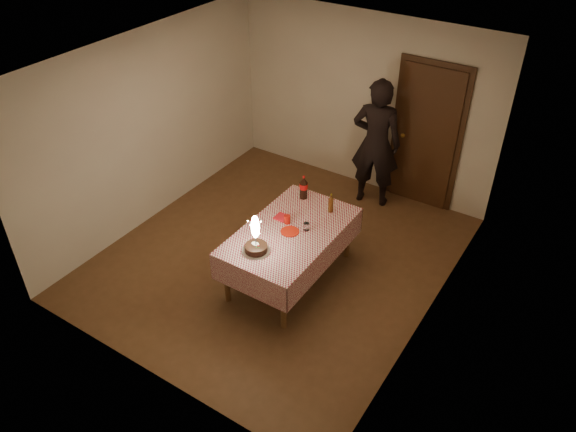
# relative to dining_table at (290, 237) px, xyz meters

# --- Properties ---
(ground) EXTENTS (4.00, 4.50, 0.01)m
(ground) POSITION_rel_dining_table_xyz_m (-0.35, 0.24, -0.62)
(ground) COLOR brown
(ground) RESTS_ON ground
(room_shell) EXTENTS (4.04, 4.54, 2.62)m
(room_shell) POSITION_rel_dining_table_xyz_m (-0.32, 0.32, 1.03)
(room_shell) COLOR beige
(room_shell) RESTS_ON ground
(dining_table) EXTENTS (1.02, 1.72, 0.72)m
(dining_table) POSITION_rel_dining_table_xyz_m (0.00, 0.00, 0.00)
(dining_table) COLOR brown
(dining_table) RESTS_ON ground
(birthday_cake) EXTENTS (0.31, 0.31, 0.48)m
(birthday_cake) POSITION_rel_dining_table_xyz_m (-0.11, -0.53, 0.23)
(birthday_cake) COLOR white
(birthday_cake) RESTS_ON dining_table
(red_plate) EXTENTS (0.22, 0.22, 0.01)m
(red_plate) POSITION_rel_dining_table_xyz_m (0.01, -0.03, 0.10)
(red_plate) COLOR red
(red_plate) RESTS_ON dining_table
(red_cup) EXTENTS (0.08, 0.08, 0.10)m
(red_cup) POSITION_rel_dining_table_xyz_m (-0.11, 0.10, 0.15)
(red_cup) COLOR #AA130B
(red_cup) RESTS_ON dining_table
(clear_cup) EXTENTS (0.07, 0.07, 0.09)m
(clear_cup) POSITION_rel_dining_table_xyz_m (0.15, 0.11, 0.14)
(clear_cup) COLOR silver
(clear_cup) RESTS_ON dining_table
(napkin_stack) EXTENTS (0.15, 0.15, 0.02)m
(napkin_stack) POSITION_rel_dining_table_xyz_m (-0.22, 0.15, 0.11)
(napkin_stack) COLOR red
(napkin_stack) RESTS_ON dining_table
(cola_bottle) EXTENTS (0.10, 0.10, 0.32)m
(cola_bottle) POSITION_rel_dining_table_xyz_m (-0.23, 0.67, 0.25)
(cola_bottle) COLOR black
(cola_bottle) RESTS_ON dining_table
(amber_bottle_right) EXTENTS (0.06, 0.06, 0.26)m
(amber_bottle_right) POSITION_rel_dining_table_xyz_m (0.20, 0.59, 0.22)
(amber_bottle_right) COLOR #50290D
(amber_bottle_right) RESTS_ON dining_table
(photographer) EXTENTS (0.77, 0.59, 1.89)m
(photographer) POSITION_rel_dining_table_xyz_m (0.07, 2.09, 0.33)
(photographer) COLOR black
(photographer) RESTS_ON ground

